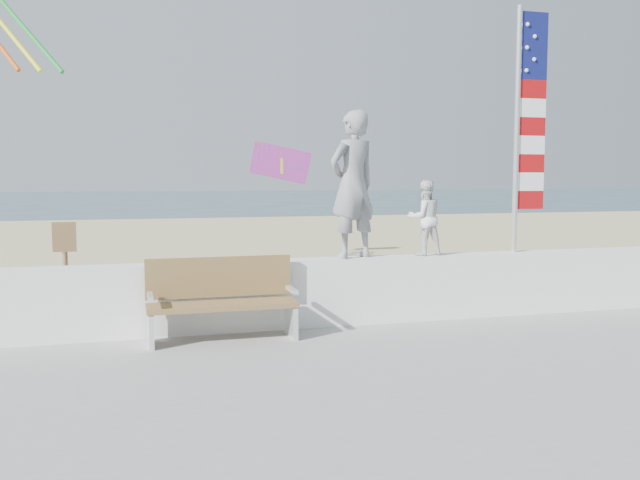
% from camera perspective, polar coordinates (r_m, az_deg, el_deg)
% --- Properties ---
extents(ground, '(220.00, 220.00, 0.00)m').
position_cam_1_polar(ground, '(7.31, 2.42, -11.90)').
color(ground, '#2B4856').
rests_on(ground, ground).
extents(sand, '(90.00, 40.00, 0.08)m').
position_cam_1_polar(sand, '(15.92, -7.84, -2.44)').
color(sand, '#C5B883').
rests_on(sand, ground).
extents(seawall, '(30.00, 0.35, 0.90)m').
position_cam_1_polar(seawall, '(9.04, -1.57, -4.47)').
color(seawall, white).
rests_on(seawall, boardwalk).
extents(adult, '(0.84, 0.70, 1.98)m').
position_cam_1_polar(adult, '(9.11, 2.78, 4.70)').
color(adult, gray).
rests_on(adult, seawall).
extents(child, '(0.51, 0.40, 1.04)m').
position_cam_1_polar(child, '(9.52, 8.81, 1.85)').
color(child, silver).
rests_on(child, seawall).
extents(bench, '(1.80, 0.57, 1.00)m').
position_cam_1_polar(bench, '(8.37, -8.29, -4.89)').
color(bench, olive).
rests_on(bench, boardwalk).
extents(flag, '(0.50, 0.08, 3.50)m').
position_cam_1_polar(flag, '(10.28, 16.88, 9.70)').
color(flag, silver).
rests_on(flag, seawall).
extents(parafoil_kite, '(1.01, 0.44, 0.67)m').
position_cam_1_polar(parafoil_kite, '(10.70, -3.23, 6.45)').
color(parafoil_kite, '#FC251C').
rests_on(parafoil_kite, ground).
extents(sign, '(0.32, 0.07, 1.46)m').
position_cam_1_polar(sign, '(10.20, -20.66, -1.91)').
color(sign, '#886041').
rests_on(sign, sand).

